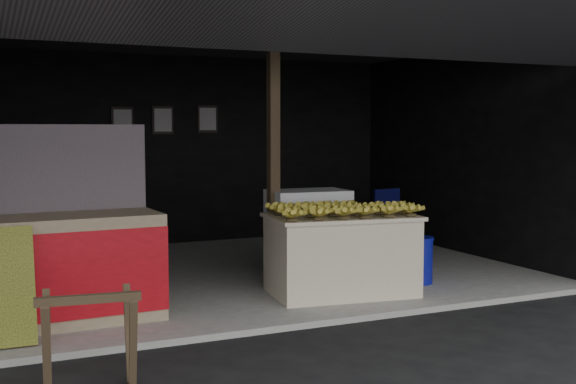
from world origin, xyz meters
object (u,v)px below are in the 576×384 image
white_crate (308,233)px  neighbor_stall (62,264)px  plastic_chair (391,216)px  banana_table (341,254)px  water_barrel (418,261)px  sawhorse (89,331)px

white_crate → neighbor_stall: 3.10m
plastic_chair → banana_table: bearing=-140.3°
white_crate → water_barrel: 1.33m
neighbor_stall → banana_table: bearing=-4.2°
sawhorse → plastic_chair: 5.78m
white_crate → plastic_chair: size_ratio=1.12×
water_barrel → banana_table: bearing=-173.9°
sawhorse → plastic_chair: (4.64, 3.44, 0.17)m
white_crate → neighbor_stall: bearing=-157.6°
white_crate → plastic_chair: 1.82m
sawhorse → water_barrel: sawhorse is taller
banana_table → plastic_chair: 2.53m
water_barrel → plastic_chair: size_ratio=0.55×
neighbor_stall → sawhorse: neighbor_stall is taller
white_crate → water_barrel: bearing=-40.8°
sawhorse → plastic_chair: plastic_chair is taller
neighbor_stall → sawhorse: size_ratio=2.52×
banana_table → white_crate: bearing=90.9°
white_crate → sawhorse: white_crate is taller
white_crate → sawhorse: size_ratio=1.44×
banana_table → water_barrel: bearing=13.7°
banana_table → water_barrel: size_ratio=3.30×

